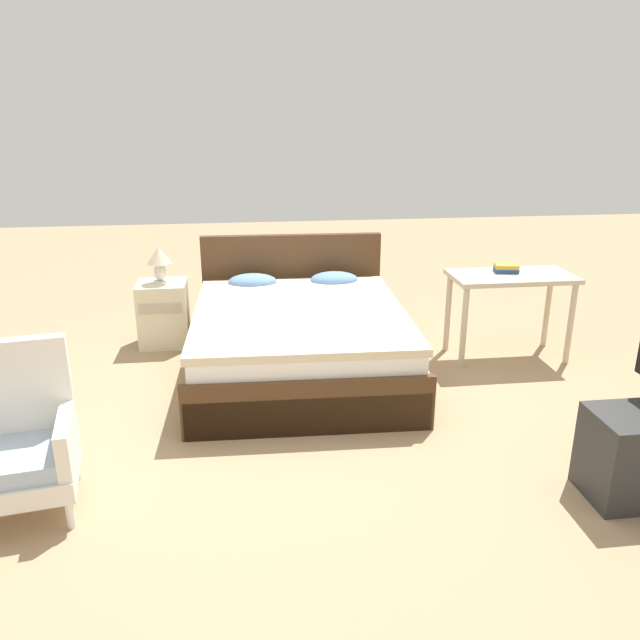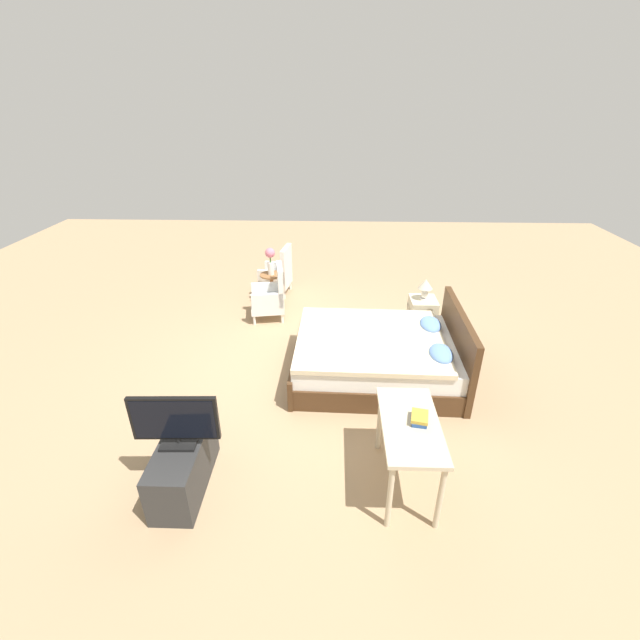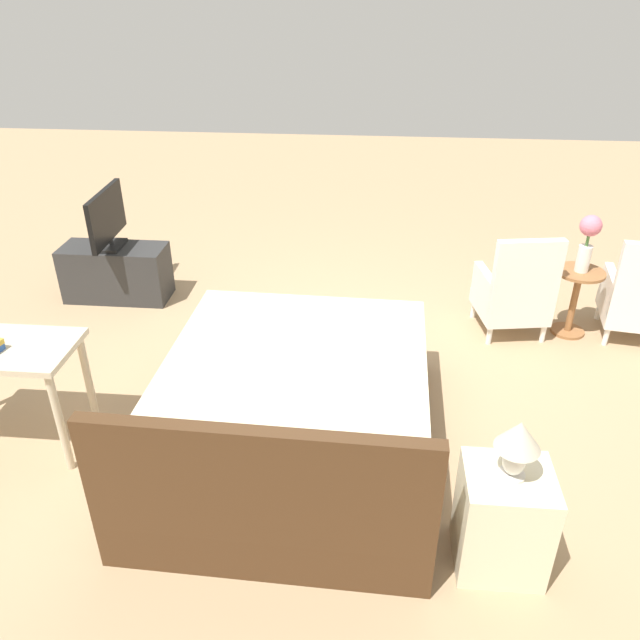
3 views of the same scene
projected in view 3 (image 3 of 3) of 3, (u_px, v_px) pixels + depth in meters
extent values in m
plane|color=#A38460|center=(325.00, 373.00, 4.85)|extent=(16.00, 16.00, 0.00)
cube|color=#472D19|center=(294.00, 428.00, 4.05)|extent=(1.73, 2.19, 0.28)
cube|color=white|center=(293.00, 395.00, 3.92)|extent=(1.66, 2.10, 0.24)
cube|color=beige|center=(294.00, 368.00, 3.92)|extent=(1.71, 1.93, 0.06)
cube|color=#472D19|center=(259.00, 509.00, 2.99)|extent=(1.71, 0.13, 0.96)
cube|color=#472D19|center=(314.00, 338.00, 4.92)|extent=(1.71, 0.11, 0.40)
ellipsoid|color=#668ED1|center=(343.00, 458.00, 3.14)|extent=(0.45, 0.29, 0.14)
ellipsoid|color=#668ED1|center=(198.00, 446.00, 3.22)|extent=(0.45, 0.29, 0.14)
cylinder|color=white|center=(598.00, 311.00, 5.56)|extent=(0.04, 0.04, 0.16)
cylinder|color=white|center=(606.00, 336.00, 5.18)|extent=(0.04, 0.04, 0.16)
cube|color=white|center=(635.00, 312.00, 5.25)|extent=(0.62, 0.62, 0.12)
cube|color=#A3B7CC|center=(638.00, 300.00, 5.20)|extent=(0.57, 0.57, 0.10)
cube|color=white|center=(610.00, 289.00, 5.21)|extent=(0.15, 0.52, 0.26)
cylinder|color=white|center=(523.00, 307.00, 5.62)|extent=(0.04, 0.04, 0.16)
cylinder|color=white|center=(473.00, 309.00, 5.59)|extent=(0.04, 0.04, 0.16)
cylinder|color=white|center=(543.00, 333.00, 5.22)|extent=(0.04, 0.04, 0.16)
cylinder|color=white|center=(489.00, 335.00, 5.19)|extent=(0.04, 0.04, 0.16)
cube|color=white|center=(509.00, 307.00, 5.34)|extent=(0.62, 0.62, 0.12)
cube|color=#A3B7CC|center=(511.00, 295.00, 5.28)|extent=(0.57, 0.57, 0.10)
cube|color=white|center=(526.00, 278.00, 4.95)|extent=(0.55, 0.17, 0.64)
cube|color=white|center=(540.00, 286.00, 5.26)|extent=(0.15, 0.52, 0.26)
cube|color=white|center=(485.00, 288.00, 5.23)|extent=(0.15, 0.52, 0.26)
cylinder|color=#936038|center=(567.00, 331.00, 5.39)|extent=(0.28, 0.28, 0.03)
cylinder|color=#936038|center=(574.00, 302.00, 5.25)|extent=(0.06, 0.06, 0.53)
cylinder|color=#936038|center=(580.00, 272.00, 5.11)|extent=(0.40, 0.40, 0.02)
cylinder|color=silver|center=(583.00, 259.00, 5.05)|extent=(0.11, 0.11, 0.22)
cylinder|color=#477538|center=(588.00, 240.00, 4.97)|extent=(0.02, 0.02, 0.10)
sphere|color=#DB7084|center=(591.00, 226.00, 4.91)|extent=(0.17, 0.17, 0.17)
cube|color=beige|center=(502.00, 519.00, 3.17)|extent=(0.44, 0.40, 0.59)
cube|color=#B3AB8E|center=(499.00, 474.00, 3.29)|extent=(0.37, 0.01, 0.09)
cylinder|color=silver|center=(511.00, 475.00, 3.02)|extent=(0.13, 0.13, 0.02)
ellipsoid|color=silver|center=(514.00, 460.00, 2.98)|extent=(0.11, 0.11, 0.16)
cone|color=beige|center=(519.00, 435.00, 2.90)|extent=(0.22, 0.22, 0.15)
cube|color=#2D2D2D|center=(116.00, 273.00, 5.85)|extent=(0.96, 0.40, 0.51)
cube|color=black|center=(112.00, 246.00, 5.71)|extent=(0.21, 0.33, 0.03)
cylinder|color=black|center=(111.00, 242.00, 5.69)|extent=(0.04, 0.04, 0.05)
cube|color=black|center=(106.00, 215.00, 5.57)|extent=(0.07, 0.78, 0.45)
cube|color=black|center=(104.00, 215.00, 5.57)|extent=(0.03, 0.72, 0.41)
cylinder|color=beige|center=(89.00, 383.00, 4.12)|extent=(0.05, 0.05, 0.71)
cylinder|color=beige|center=(60.00, 423.00, 3.75)|extent=(0.05, 0.05, 0.71)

